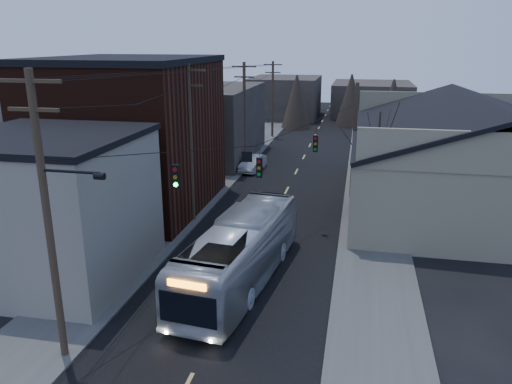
{
  "coord_description": "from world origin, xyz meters",
  "views": [
    {
      "loc": [
        5.25,
        -11.27,
        11.33
      ],
      "look_at": [
        -0.29,
        15.48,
        3.0
      ],
      "focal_mm": 35.0,
      "sensor_mm": 36.0,
      "label": 1
    }
  ],
  "objects": [
    {
      "name": "road_surface",
      "position": [
        0.0,
        30.0,
        0.01
      ],
      "size": [
        9.0,
        110.0,
        0.02
      ],
      "primitive_type": "cube",
      "color": "black",
      "rests_on": "ground"
    },
    {
      "name": "sidewalk_left",
      "position": [
        -6.5,
        30.0,
        0.06
      ],
      "size": [
        4.0,
        110.0,
        0.12
      ],
      "primitive_type": "cube",
      "color": "#474744",
      "rests_on": "ground"
    },
    {
      "name": "sidewalk_right",
      "position": [
        6.5,
        30.0,
        0.06
      ],
      "size": [
        4.0,
        110.0,
        0.12
      ],
      "primitive_type": "cube",
      "color": "#474744",
      "rests_on": "ground"
    },
    {
      "name": "building_clapboard",
      "position": [
        -9.0,
        9.0,
        3.5
      ],
      "size": [
        8.0,
        8.0,
        7.0
      ],
      "primitive_type": "cube",
      "color": "gray",
      "rests_on": "ground"
    },
    {
      "name": "building_brick",
      "position": [
        -10.0,
        20.0,
        5.0
      ],
      "size": [
        10.0,
        12.0,
        10.0
      ],
      "primitive_type": "cube",
      "color": "black",
      "rests_on": "ground"
    },
    {
      "name": "building_left_far",
      "position": [
        -9.5,
        36.0,
        3.5
      ],
      "size": [
        9.0,
        14.0,
        7.0
      ],
      "primitive_type": "cube",
      "color": "#2F2B26",
      "rests_on": "ground"
    },
    {
      "name": "warehouse",
      "position": [
        13.0,
        25.0,
        2.7
      ],
      "size": [
        16.16,
        20.6,
        7.73
      ],
      "color": "gray",
      "rests_on": "ground"
    },
    {
      "name": "building_far_left",
      "position": [
        -6.0,
        65.0,
        3.0
      ],
      "size": [
        10.0,
        12.0,
        6.0
      ],
      "primitive_type": "cube",
      "color": "#2F2B26",
      "rests_on": "ground"
    },
    {
      "name": "building_far_right",
      "position": [
        7.0,
        70.0,
        2.5
      ],
      "size": [
        12.0,
        14.0,
        5.0
      ],
      "primitive_type": "cube",
      "color": "#2F2B26",
      "rests_on": "ground"
    },
    {
      "name": "bare_tree",
      "position": [
        6.5,
        20.0,
        3.6
      ],
      "size": [
        0.4,
        0.4,
        7.2
      ],
      "primitive_type": "cone",
      "color": "black",
      "rests_on": "ground"
    },
    {
      "name": "utility_lines",
      "position": [
        -3.11,
        24.14,
        4.95
      ],
      "size": [
        11.24,
        45.28,
        10.5
      ],
      "color": "#382B1E",
      "rests_on": "ground"
    },
    {
      "name": "bus",
      "position": [
        0.05,
        10.12,
        1.62
      ],
      "size": [
        4.05,
        11.85,
        3.23
      ],
      "primitive_type": "imported",
      "rotation": [
        0.0,
        0.0,
        3.02
      ],
      "color": "#A5AAB0",
      "rests_on": "ground"
    },
    {
      "name": "parked_car",
      "position": [
        -3.94,
        31.55,
        0.69
      ],
      "size": [
        1.9,
        4.35,
        1.39
      ],
      "primitive_type": "imported",
      "rotation": [
        0.0,
        0.0,
        -0.1
      ],
      "color": "#B0B3B8",
      "rests_on": "ground"
    }
  ]
}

